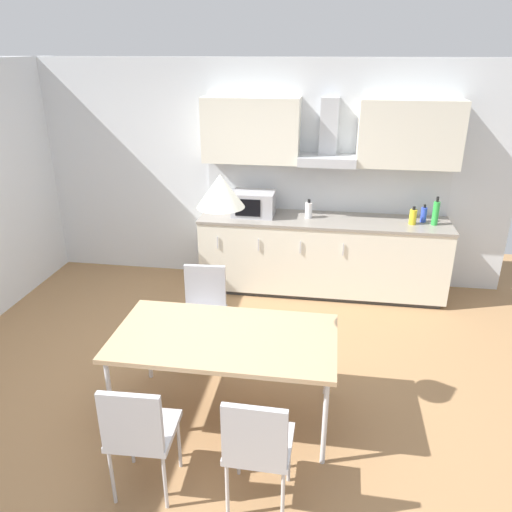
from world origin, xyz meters
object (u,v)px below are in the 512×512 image
bottle_green (436,213)px  chair_far_left (204,304)px  microwave (254,204)px  dining_table (225,340)px  pendant_lamp (220,191)px  chair_near_left (139,429)px  bottle_yellow (413,217)px  bottle_blue (424,214)px  chair_near_right (257,443)px  bottle_white (309,210)px

bottle_green → chair_far_left: bottle_green is taller
microwave → dining_table: size_ratio=0.29×
chair_far_left → pendant_lamp: 1.59m
chair_near_left → pendant_lamp: pendant_lamp is taller
bottle_yellow → bottle_blue: size_ratio=1.00×
chair_near_left → chair_far_left: same height
bottle_green → chair_near_right: 3.52m
chair_near_right → pendant_lamp: size_ratio=2.72×
microwave → bottle_blue: bearing=1.7°
chair_near_right → pendant_lamp: 1.59m
microwave → chair_near_left: bearing=-93.8°
microwave → bottle_blue: microwave is taller
bottle_blue → bottle_white: bearing=-177.7°
bottle_yellow → chair_near_right: bottle_yellow is taller
bottle_blue → chair_near_right: bottle_blue is taller
chair_far_left → microwave: bearing=81.8°
bottle_white → chair_near_left: (-0.85, -3.19, -0.46)m
chair_far_left → chair_near_right: size_ratio=1.00×
bottle_green → chair_near_right: bearing=-115.3°
bottle_white → chair_near_right: 3.22m
microwave → dining_table: 2.39m
microwave → bottle_white: 0.64m
bottle_green → chair_near_right: (-1.49, -3.15, -0.51)m
bottle_blue → chair_near_left: size_ratio=0.23×
bottle_white → bottle_blue: size_ratio=1.09×
bottle_white → dining_table: bottle_white is taller
bottle_green → chair_near_left: bearing=-125.3°
chair_near_left → chair_near_right: same height
bottle_white → chair_near_right: (-0.11, -3.19, -0.46)m
bottle_yellow → bottle_blue: 0.16m
chair_far_left → bottle_blue: bearing=36.7°
pendant_lamp → dining_table: bearing=135.0°
bottle_white → microwave: bearing=-179.5°
bottle_blue → pendant_lamp: 3.10m
dining_table → chair_far_left: chair_far_left is taller
dining_table → bottle_yellow: bearing=54.9°
dining_table → bottle_white: bearing=78.5°
chair_near_left → chair_near_right: 0.74m
dining_table → chair_near_right: size_ratio=1.90×
bottle_green → bottle_blue: (-0.11, 0.09, -0.05)m
pendant_lamp → chair_near_right: bearing=-65.8°
microwave → dining_table: microwave is taller
dining_table → chair_near_right: (0.37, -0.83, -0.16)m
microwave → bottle_white: microwave is taller
bottle_green → pendant_lamp: pendant_lamp is taller
chair_near_left → chair_near_right: bearing=-0.0°
bottle_white → chair_near_left: bearing=-104.9°
chair_near_left → pendant_lamp: size_ratio=2.72×
chair_near_right → bottle_blue: bearing=66.9°
bottle_blue → chair_far_left: (-2.13, -1.59, -0.46)m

